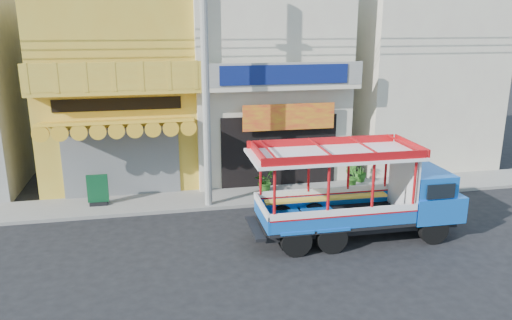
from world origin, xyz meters
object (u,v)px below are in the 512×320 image
Objects in this scene: songthaew_truck at (371,193)px; potted_plant_a at (265,181)px; potted_plant_c at (360,171)px; green_sign at (98,192)px; utility_pole at (210,65)px; potted_plant_b at (351,176)px.

potted_plant_a is (-2.29, 4.41, -0.87)m from songthaew_truck.
green_sign is at bearing -48.77° from potted_plant_c.
potted_plant_c is at bearing 12.73° from utility_pole.
potted_plant_b is (1.16, 4.25, -0.86)m from songthaew_truck.
songthaew_truck is 5.05m from potted_plant_a.
green_sign is 1.24× the size of potted_plant_b.
utility_pole is 5.03m from potted_plant_a.
songthaew_truck is 5.71× the size of green_sign.
green_sign is at bearing 169.18° from utility_pole.
potted_plant_a is (6.08, 0.18, -0.03)m from green_sign.
potted_plant_c is (6.20, 1.40, -4.47)m from utility_pole.
songthaew_truck is 9.42m from green_sign.
green_sign is 6.08m from potted_plant_a.
potted_plant_c is (4.10, 0.46, 0.00)m from potted_plant_a.
green_sign reaches higher than potted_plant_a.
green_sign is 1.27× the size of potted_plant_c.
utility_pole is at bearing -39.64° from potted_plant_c.
potted_plant_c is at bearing 69.68° from songthaew_truck.
potted_plant_b is at bearing -8.33° from potted_plant_c.
songthaew_truck reaches higher than potted_plant_c.
songthaew_truck is 5.27m from potted_plant_c.
potted_plant_a is at bearing 1.66° from green_sign.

